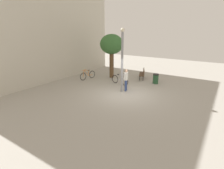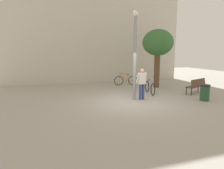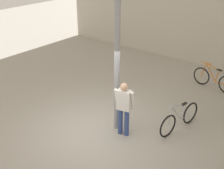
% 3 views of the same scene
% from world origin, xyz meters
% --- Properties ---
extents(ground_plane, '(36.00, 36.00, 0.00)m').
position_xyz_m(ground_plane, '(0.00, 0.00, 0.00)').
color(ground_plane, '#A8A399').
extents(lamppost, '(0.28, 0.28, 4.61)m').
position_xyz_m(lamppost, '(0.40, 0.50, 2.53)').
color(lamppost, gray).
rests_on(lamppost, ground_plane).
extents(person_by_lamppost, '(0.63, 0.38, 1.67)m').
position_xyz_m(person_by_lamppost, '(0.77, 0.35, 0.97)').
color(person_by_lamppost, '#334784').
rests_on(person_by_lamppost, ground_plane).
extents(bicycle_orange, '(1.79, 0.35, 0.97)m').
position_xyz_m(bicycle_orange, '(1.72, 4.95, 0.38)').
color(bicycle_orange, black).
rests_on(bicycle_orange, ground_plane).
extents(bicycle_silver, '(0.38, 1.79, 0.97)m').
position_xyz_m(bicycle_silver, '(1.95, 1.57, 0.38)').
color(bicycle_silver, black).
rests_on(bicycle_silver, ground_plane).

